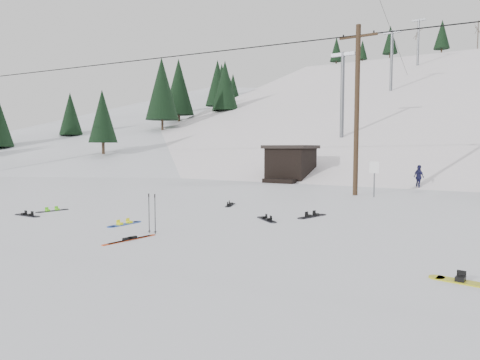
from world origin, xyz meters
The scene contains 21 objects.
ground centered at (0.00, 0.00, 0.00)m, with size 200.00×200.00×0.00m, color silver.
ski_slope centered at (0.00, 55.00, -12.00)m, with size 60.00×75.00×45.00m, color white.
ridge_left centered at (-36.00, 48.00, -11.00)m, with size 34.00×85.00×38.00m, color silver.
treeline_left centered at (-34.00, 40.00, 0.00)m, with size 20.00×64.00×10.00m, color black, non-canonical shape.
treeline_crest centered at (0.00, 86.00, 0.00)m, with size 50.00×6.00×10.00m, color black, non-canonical shape.
utility_pole centered at (2.00, 14.00, 4.68)m, with size 2.00×0.26×9.00m.
trail_sign centered at (3.10, 13.58, 1.27)m, with size 0.50×0.09×1.85m.
lift_hut centered at (-5.00, 20.94, 1.36)m, with size 3.40×4.10×2.75m.
lift_tower_near centered at (-4.00, 30.00, 7.86)m, with size 2.20×0.36×8.00m.
lift_tower_mid centered at (-4.00, 50.00, 14.36)m, with size 2.20×0.36×8.00m.
lift_tower_far centered at (-4.00, 70.00, 20.86)m, with size 2.20×0.36×8.00m.
hero_snowboard centered at (-2.00, 1.21, 0.03)m, with size 0.31×1.39×0.10m.
hero_skis centered at (-0.07, -0.44, 0.03)m, with size 0.30×1.75×0.09m.
ski_poles centered at (-0.18, 0.58, 0.61)m, with size 0.33×0.09×1.19m.
board_scatter_a centered at (-6.51, 0.61, 0.03)m, with size 1.38×0.26×0.10m.
board_scatter_b centered at (-1.57, 7.06, 0.03)m, with size 0.68×1.31×0.10m.
board_scatter_c centered at (-6.77, 1.85, 0.02)m, with size 0.45×1.31×0.09m.
board_scatter_d centered at (1.63, 4.46, 0.03)m, with size 1.15×1.00×0.10m.
board_scatter_e centered at (8.30, 0.13, 0.03)m, with size 1.60×0.46×0.11m.
board_scatter_f centered at (2.74, 5.98, 0.03)m, with size 0.63×1.53×0.11m.
skier_navy centered at (4.36, 19.51, 0.75)m, with size 0.88×0.36×1.49m, color #1C1B45.
Camera 1 is at (8.61, -8.82, 2.56)m, focal length 32.00 mm.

